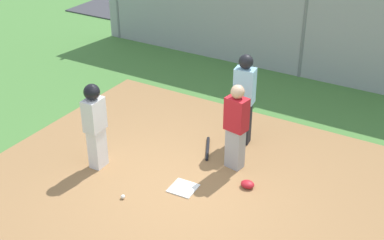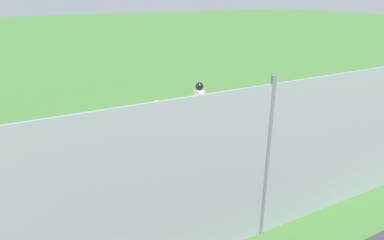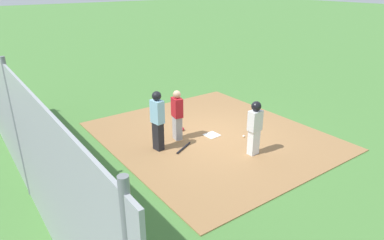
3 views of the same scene
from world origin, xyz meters
name	(u,v)px [view 3 (image 3 of 3)]	position (x,y,z in m)	size (l,w,h in m)	color
ground_plane	(212,136)	(0.00, 0.00, 0.00)	(140.00, 140.00, 0.00)	#477A38
dirt_infield	(212,136)	(0.00, 0.00, 0.01)	(7.20, 6.40, 0.03)	olive
home_plate	(212,135)	(0.00, 0.00, 0.04)	(0.44, 0.44, 0.02)	white
catcher	(177,114)	(-0.44, -1.07, 0.88)	(0.42, 0.32, 1.63)	#9E9EA3
umpire	(158,119)	(-0.18, -1.93, 1.01)	(0.41, 0.31, 1.84)	black
runner	(255,125)	(1.71, 0.17, 0.96)	(0.29, 0.39, 1.64)	silver
baseball_bat	(184,148)	(0.25, -1.31, 0.06)	(0.06, 0.06, 0.79)	black
catcher_mask	(181,129)	(-0.93, -0.60, 0.09)	(0.24, 0.20, 0.12)	#B21923
baseball	(244,136)	(0.72, 0.75, 0.07)	(0.07, 0.07, 0.07)	white
backstop_fence	(18,134)	(0.00, -5.63, 1.60)	(12.00, 0.10, 3.35)	#93999E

